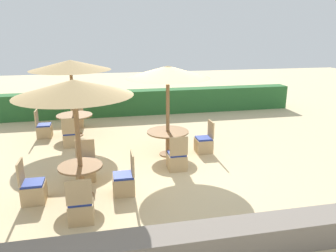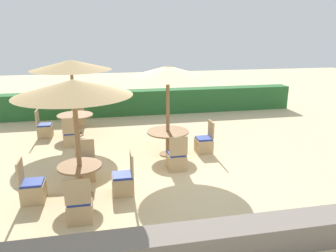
{
  "view_description": "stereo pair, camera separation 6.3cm",
  "coord_description": "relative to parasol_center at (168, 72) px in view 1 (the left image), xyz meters",
  "views": [
    {
      "loc": [
        -1.78,
        -7.88,
        3.44
      ],
      "look_at": [
        0.0,
        0.6,
        0.9
      ],
      "focal_mm": 35.0,
      "sensor_mm": 36.0,
      "label": 1
    },
    {
      "loc": [
        -1.71,
        -7.89,
        3.44
      ],
      "look_at": [
        0.0,
        0.6,
        0.9
      ],
      "focal_mm": 35.0,
      "sensor_mm": 36.0,
      "label": 2
    }
  ],
  "objects": [
    {
      "name": "ground_plane",
      "position": [
        -0.03,
        -0.76,
        -2.35
      ],
      "size": [
        40.0,
        40.0,
        0.0
      ],
      "primitive_type": "plane",
      "color": "#D1BA8C"
    },
    {
      "name": "hedge_row",
      "position": [
        -0.03,
        4.91,
        -1.85
      ],
      "size": [
        13.0,
        0.7,
        1.02
      ],
      "primitive_type": "cube",
      "color": "#28602D",
      "rests_on": "ground_plane"
    },
    {
      "name": "stone_border",
      "position": [
        -0.03,
        -4.44,
        -2.11
      ],
      "size": [
        10.0,
        0.56,
        0.48
      ],
      "primitive_type": "cube",
      "color": "slate",
      "rests_on": "ground_plane"
    },
    {
      "name": "parasol_center",
      "position": [
        0.0,
        0.0,
        0.0
      ],
      "size": [
        2.29,
        2.29,
        2.53
      ],
      "color": "olive",
      "rests_on": "ground_plane"
    },
    {
      "name": "round_table_center",
      "position": [
        -0.0,
        0.0,
        -1.78
      ],
      "size": [
        1.18,
        1.18,
        0.7
      ],
      "color": "olive",
      "rests_on": "ground_plane"
    },
    {
      "name": "patio_chair_center_south",
      "position": [
        0.01,
        -1.07,
        -2.09
      ],
      "size": [
        0.46,
        0.46,
        0.93
      ],
      "color": "tan",
      "rests_on": "ground_plane"
    },
    {
      "name": "patio_chair_center_east",
      "position": [
        1.08,
        -0.03,
        -2.09
      ],
      "size": [
        0.46,
        0.46,
        0.93
      ],
      "rotation": [
        0.0,
        0.0,
        1.57
      ],
      "color": "tan",
      "rests_on": "ground_plane"
    },
    {
      "name": "parasol_back_left",
      "position": [
        -2.7,
        2.39,
        0.0
      ],
      "size": [
        2.59,
        2.59,
        2.53
      ],
      "color": "olive",
      "rests_on": "ground_plane"
    },
    {
      "name": "round_table_back_left",
      "position": [
        -2.7,
        2.39,
        -1.77
      ],
      "size": [
        1.18,
        1.18,
        0.72
      ],
      "color": "olive",
      "rests_on": "ground_plane"
    },
    {
      "name": "patio_chair_back_left_south",
      "position": [
        -2.76,
        1.3,
        -2.09
      ],
      "size": [
        0.46,
        0.46,
        0.93
      ],
      "color": "tan",
      "rests_on": "ground_plane"
    },
    {
      "name": "patio_chair_back_left_north",
      "position": [
        -2.69,
        3.44,
        -2.09
      ],
      "size": [
        0.46,
        0.46,
        0.93
      ],
      "rotation": [
        0.0,
        0.0,
        3.14
      ],
      "color": "tan",
      "rests_on": "ground_plane"
    },
    {
      "name": "patio_chair_back_left_west",
      "position": [
        -3.71,
        2.39,
        -2.09
      ],
      "size": [
        0.46,
        0.46,
        0.93
      ],
      "rotation": [
        0.0,
        0.0,
        -1.57
      ],
      "color": "tan",
      "rests_on": "ground_plane"
    },
    {
      "name": "parasol_front_left",
      "position": [
        -2.3,
        -2.06,
        -0.0
      ],
      "size": [
        2.33,
        2.33,
        2.52
      ],
      "color": "olive",
      "rests_on": "ground_plane"
    },
    {
      "name": "round_table_front_left",
      "position": [
        -2.3,
        -2.06,
        -1.81
      ],
      "size": [
        0.92,
        0.92,
        0.72
      ],
      "color": "olive",
      "rests_on": "ground_plane"
    },
    {
      "name": "patio_chair_front_left_north",
      "position": [
        -2.25,
        -1.18,
        -2.09
      ],
      "size": [
        0.46,
        0.46,
        0.93
      ],
      "rotation": [
        0.0,
        0.0,
        3.14
      ],
      "color": "tan",
      "rests_on": "ground_plane"
    },
    {
      "name": "patio_chair_front_left_west",
      "position": [
        -3.29,
        -2.08,
        -2.09
      ],
      "size": [
        0.46,
        0.46,
        0.93
      ],
      "rotation": [
        0.0,
        0.0,
        -1.57
      ],
      "color": "tan",
      "rests_on": "ground_plane"
    },
    {
      "name": "patio_chair_front_left_south",
      "position": [
        -2.28,
        -3.03,
        -2.09
      ],
      "size": [
        0.46,
        0.46,
        0.93
      ],
      "color": "tan",
      "rests_on": "ground_plane"
    },
    {
      "name": "patio_chair_front_left_east",
      "position": [
        -1.41,
        -2.09,
        -2.09
      ],
      "size": [
        0.46,
        0.46,
        0.93
      ],
      "rotation": [
        0.0,
        0.0,
        1.57
      ],
      "color": "tan",
      "rests_on": "ground_plane"
    }
  ]
}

